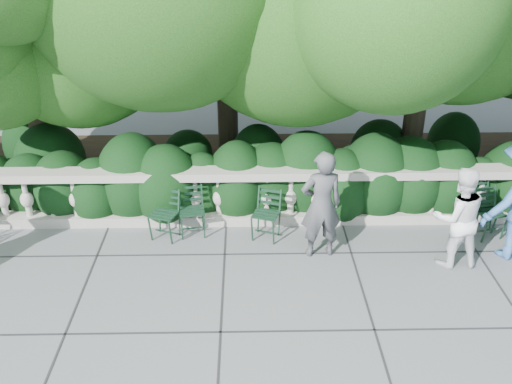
{
  "coord_description": "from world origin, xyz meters",
  "views": [
    {
      "loc": [
        -0.15,
        -6.7,
        5.01
      ],
      "look_at": [
        0.0,
        1.0,
        1.0
      ],
      "focal_mm": 40.0,
      "sensor_mm": 36.0,
      "label": 1
    }
  ],
  "objects_px": {
    "chair_f": "(491,241)",
    "person_casual_man": "(458,218)",
    "chair_e": "(482,234)",
    "chair_d": "(194,239)",
    "chair_a": "(162,242)",
    "person_woman_grey": "(321,205)",
    "chair_c": "(263,242)"
  },
  "relations": [
    {
      "from": "chair_f",
      "to": "chair_e",
      "type": "bearing_deg",
      "value": 93.78
    },
    {
      "from": "person_casual_man",
      "to": "chair_e",
      "type": "bearing_deg",
      "value": -137.67
    },
    {
      "from": "chair_f",
      "to": "person_casual_man",
      "type": "distance_m",
      "value": 1.34
    },
    {
      "from": "chair_a",
      "to": "person_woman_grey",
      "type": "xyz_separation_m",
      "value": [
        2.51,
        -0.38,
        0.87
      ]
    },
    {
      "from": "chair_f",
      "to": "chair_c",
      "type": "bearing_deg",
      "value": 164.07
    },
    {
      "from": "chair_a",
      "to": "person_casual_man",
      "type": "bearing_deg",
      "value": 11.28
    },
    {
      "from": "chair_d",
      "to": "chair_c",
      "type": "bearing_deg",
      "value": -14.84
    },
    {
      "from": "chair_d",
      "to": "chair_f",
      "type": "relative_size",
      "value": 1.0
    },
    {
      "from": "chair_d",
      "to": "person_woman_grey",
      "type": "bearing_deg",
      "value": -21.49
    },
    {
      "from": "chair_c",
      "to": "chair_a",
      "type": "bearing_deg",
      "value": -162.13
    },
    {
      "from": "chair_f",
      "to": "person_casual_man",
      "type": "relative_size",
      "value": 0.52
    },
    {
      "from": "chair_e",
      "to": "chair_f",
      "type": "xyz_separation_m",
      "value": [
        0.07,
        -0.21,
        0.0
      ]
    },
    {
      "from": "chair_d",
      "to": "chair_f",
      "type": "xyz_separation_m",
      "value": [
        4.86,
        -0.16,
        0.0
      ]
    },
    {
      "from": "chair_f",
      "to": "chair_a",
      "type": "bearing_deg",
      "value": 163.74
    },
    {
      "from": "chair_c",
      "to": "chair_f",
      "type": "xyz_separation_m",
      "value": [
        3.73,
        -0.03,
        0.0
      ]
    },
    {
      "from": "chair_a",
      "to": "chair_d",
      "type": "height_order",
      "value": "same"
    },
    {
      "from": "person_woman_grey",
      "to": "person_casual_man",
      "type": "bearing_deg",
      "value": 163.59
    },
    {
      "from": "chair_a",
      "to": "chair_c",
      "type": "height_order",
      "value": "same"
    },
    {
      "from": "chair_d",
      "to": "chair_f",
      "type": "bearing_deg",
      "value": -10.15
    },
    {
      "from": "chair_a",
      "to": "chair_f",
      "type": "relative_size",
      "value": 1.0
    },
    {
      "from": "chair_a",
      "to": "person_woman_grey",
      "type": "distance_m",
      "value": 2.68
    },
    {
      "from": "chair_a",
      "to": "chair_d",
      "type": "distance_m",
      "value": 0.52
    },
    {
      "from": "chair_e",
      "to": "person_woman_grey",
      "type": "height_order",
      "value": "person_woman_grey"
    },
    {
      "from": "chair_d",
      "to": "person_woman_grey",
      "type": "xyz_separation_m",
      "value": [
        2.0,
        -0.47,
        0.87
      ]
    },
    {
      "from": "chair_d",
      "to": "person_casual_man",
      "type": "bearing_deg",
      "value": -19.18
    },
    {
      "from": "chair_e",
      "to": "person_woman_grey",
      "type": "bearing_deg",
      "value": 179.47
    },
    {
      "from": "chair_a",
      "to": "chair_e",
      "type": "relative_size",
      "value": 1.0
    },
    {
      "from": "chair_c",
      "to": "person_woman_grey",
      "type": "bearing_deg",
      "value": -2.06
    },
    {
      "from": "chair_e",
      "to": "chair_f",
      "type": "distance_m",
      "value": 0.22
    },
    {
      "from": "chair_e",
      "to": "chair_f",
      "type": "height_order",
      "value": "same"
    },
    {
      "from": "chair_c",
      "to": "chair_e",
      "type": "xyz_separation_m",
      "value": [
        3.66,
        0.18,
        0.0
      ]
    },
    {
      "from": "chair_c",
      "to": "person_casual_man",
      "type": "distance_m",
      "value": 3.03
    }
  ]
}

